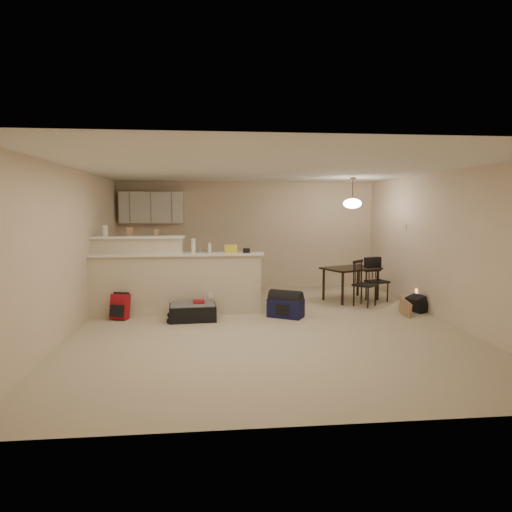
{
  "coord_description": "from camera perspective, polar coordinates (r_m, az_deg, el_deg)",
  "views": [
    {
      "loc": [
        -0.92,
        -7.22,
        1.89
      ],
      "look_at": [
        -0.1,
        0.7,
        1.05
      ],
      "focal_mm": 32.0,
      "sensor_mm": 36.0,
      "label": 1
    }
  ],
  "objects": [
    {
      "name": "kitchen_counter",
      "position": [
        10.57,
        -11.73,
        -1.93
      ],
      "size": [
        1.8,
        0.6,
        0.9
      ],
      "primitive_type": "cube",
      "color": "white",
      "rests_on": "ground"
    },
    {
      "name": "suitcase",
      "position": [
        7.83,
        -7.91,
        -7.02
      ],
      "size": [
        0.8,
        0.55,
        0.26
      ],
      "primitive_type": "cube",
      "rotation": [
        0.0,
        0.0,
        0.06
      ],
      "color": "black",
      "rests_on": "ground"
    },
    {
      "name": "bottle_a",
      "position": [
        8.16,
        -7.84,
        1.25
      ],
      "size": [
        0.07,
        0.07,
        0.26
      ],
      "primitive_type": "cylinder",
      "color": "silver",
      "rests_on": "breakfast_bar"
    },
    {
      "name": "bottle_b",
      "position": [
        8.16,
        -5.82,
        0.99
      ],
      "size": [
        0.06,
        0.06,
        0.18
      ],
      "primitive_type": "cylinder",
      "color": "silver",
      "rests_on": "breakfast_bar"
    },
    {
      "name": "pouch",
      "position": [
        8.19,
        -1.2,
        0.69
      ],
      "size": [
        0.12,
        0.1,
        0.08
      ],
      "primitive_type": "cube",
      "color": "#9E7651",
      "rests_on": "breakfast_bar"
    },
    {
      "name": "red_backpack",
      "position": [
        8.16,
        -16.64,
        -6.09
      ],
      "size": [
        0.32,
        0.25,
        0.43
      ],
      "primitive_type": "cube",
      "rotation": [
        0.0,
        0.0,
        -0.27
      ],
      "color": "#A6121D",
      "rests_on": "ground"
    },
    {
      "name": "thermostat",
      "position": [
        9.61,
        18.1,
        3.4
      ],
      "size": [
        0.02,
        0.12,
        0.12
      ],
      "primitive_type": "cube",
      "color": "beige",
      "rests_on": "room"
    },
    {
      "name": "breakfast_bar",
      "position": [
        8.35,
        -11.61,
        -2.94
      ],
      "size": [
        3.08,
        0.58,
        1.39
      ],
      "color": "beige",
      "rests_on": "ground"
    },
    {
      "name": "dining_chair_far",
      "position": [
        9.56,
        14.9,
        -2.94
      ],
      "size": [
        0.47,
        0.46,
        0.87
      ],
      "primitive_type": null,
      "rotation": [
        0.0,
        0.0,
        0.31
      ],
      "color": "black",
      "rests_on": "ground"
    },
    {
      "name": "jar",
      "position": [
        8.55,
        -18.34,
        3.03
      ],
      "size": [
        0.1,
        0.1,
        0.2
      ],
      "primitive_type": "cylinder",
      "color": "silver",
      "rests_on": "breakfast_bar"
    },
    {
      "name": "dining_chair_near",
      "position": [
        9.04,
        13.46,
        -3.36
      ],
      "size": [
        0.53,
        0.53,
        0.88
      ],
      "primitive_type": null,
      "rotation": [
        0.0,
        0.0,
        0.77
      ],
      "color": "black",
      "rests_on": "ground"
    },
    {
      "name": "black_daypack",
      "position": [
        8.87,
        19.48,
        -5.68
      ],
      "size": [
        0.3,
        0.37,
        0.29
      ],
      "primitive_type": "cube",
      "rotation": [
        0.0,
        0.0,
        1.8
      ],
      "color": "black",
      "rests_on": "ground"
    },
    {
      "name": "upper_cabinets",
      "position": [
        10.62,
        -12.9,
        5.93
      ],
      "size": [
        1.4,
        0.34,
        0.7
      ],
      "primitive_type": "cube",
      "color": "white",
      "rests_on": "room"
    },
    {
      "name": "navy_duffel",
      "position": [
        7.99,
        3.73,
        -6.49
      ],
      "size": [
        0.68,
        0.58,
        0.32
      ],
      "primitive_type": "cube",
      "rotation": [
        0.0,
        0.0,
        -0.53
      ],
      "color": "#13143D",
      "rests_on": "ground"
    },
    {
      "name": "cardboard_sheet",
      "position": [
        8.44,
        18.14,
        -6.21
      ],
      "size": [
        0.06,
        0.39,
        0.29
      ],
      "primitive_type": "cube",
      "rotation": [
        0.0,
        0.0,
        1.68
      ],
      "color": "#9E7651",
      "rests_on": "ground"
    },
    {
      "name": "small_box",
      "position": [
        8.41,
        -12.37,
        2.88
      ],
      "size": [
        0.08,
        0.06,
        0.12
      ],
      "primitive_type": "cube",
      "color": "#9E7651",
      "rests_on": "breakfast_bar"
    },
    {
      "name": "bag_lump",
      "position": [
        8.17,
        -3.16,
        0.88
      ],
      "size": [
        0.22,
        0.18,
        0.14
      ],
      "primitive_type": "cube",
      "color": "#9E7651",
      "rests_on": "breakfast_bar"
    },
    {
      "name": "pendant_lamp",
      "position": [
        9.45,
        11.96,
        6.5
      ],
      "size": [
        0.36,
        0.36,
        0.62
      ],
      "color": "brown",
      "rests_on": "room"
    },
    {
      "name": "room",
      "position": [
        7.31,
        1.35,
        0.99
      ],
      "size": [
        7.0,
        7.02,
        2.5
      ],
      "color": "#C4B396",
      "rests_on": "ground"
    },
    {
      "name": "dining_table",
      "position": [
        9.54,
        11.77,
        -1.9
      ],
      "size": [
        1.29,
        1.11,
        0.68
      ],
      "rotation": [
        0.0,
        0.0,
        0.43
      ],
      "color": "black",
      "rests_on": "ground"
    },
    {
      "name": "cereal_box",
      "position": [
        8.47,
        -15.51,
        2.96
      ],
      "size": [
        0.1,
        0.07,
        0.16
      ],
      "primitive_type": "cube",
      "color": "#9E7651",
      "rests_on": "breakfast_bar"
    }
  ]
}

